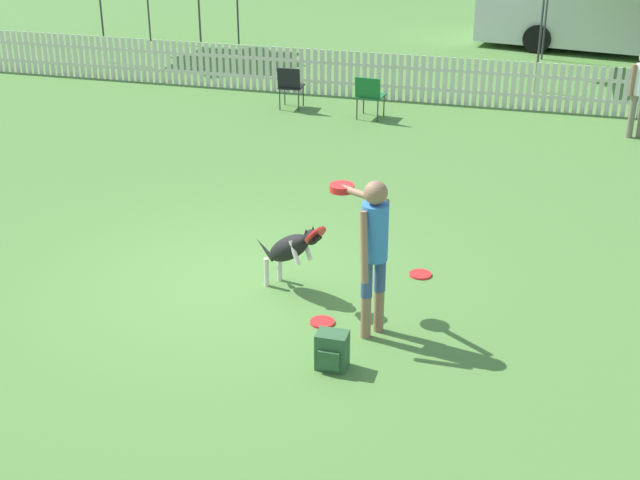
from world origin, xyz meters
The scene contains 9 objects.
ground_plane centered at (0.00, 0.00, 0.00)m, with size 240.00×240.00×0.00m, color #4C7A38.
handler_person centered at (1.75, -0.67, 1.10)m, with size 0.82×1.05×1.74m.
leaping_dog centered at (0.68, -0.03, 0.57)m, with size 1.06×0.74×0.99m.
frisbee_near_handler centered at (1.22, -0.63, 0.01)m, with size 0.27×0.27×0.02m.
frisbee_near_dog centered at (2.06, 0.81, 0.01)m, with size 0.27×0.27×0.02m.
backpack_on_grass centered at (1.55, -1.46, 0.19)m, with size 0.31×0.27×0.39m.
picket_fence centered at (0.00, 8.44, 0.47)m, with size 19.74×0.04×0.93m.
folding_chair_center centered at (-1.57, 7.27, 0.50)m, with size 0.46×0.48×0.84m.
folding_chair_green_right centered at (0.04, 7.03, 0.49)m, with size 0.52×0.54×0.82m.
Camera 1 is at (3.44, -8.81, 4.85)m, focal length 50.00 mm.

